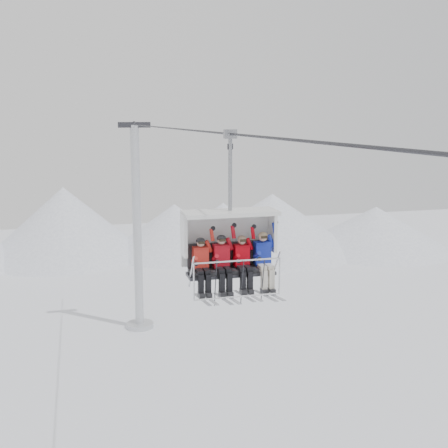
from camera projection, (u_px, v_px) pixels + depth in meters
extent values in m
cone|color=white|center=(65.00, 222.00, 56.39)|extent=(16.00, 16.00, 7.00)
cone|color=white|center=(175.00, 228.00, 58.38)|extent=(14.00, 14.00, 5.00)
cone|color=white|center=(272.00, 222.00, 58.89)|extent=(18.00, 18.00, 6.00)
cone|color=white|center=(375.00, 228.00, 59.88)|extent=(16.00, 16.00, 4.50)
cone|color=white|center=(223.00, 223.00, 62.77)|extent=(12.00, 12.00, 4.50)
cylinder|color=silver|center=(137.00, 229.00, 36.15)|extent=(0.56, 0.56, 13.30)
cylinder|color=silver|center=(140.00, 325.00, 37.35)|extent=(1.80, 1.80, 0.30)
cube|color=#2E2E33|center=(134.00, 125.00, 34.92)|extent=(2.00, 0.35, 0.35)
cylinder|color=#2E2E33|center=(224.00, 133.00, 14.01)|extent=(0.06, 50.00, 0.06)
cube|color=black|center=(231.00, 270.00, 13.98)|extent=(2.10, 0.55, 0.10)
cube|color=black|center=(228.00, 254.00, 14.16)|extent=(2.10, 0.10, 0.61)
cube|color=#2E2E33|center=(231.00, 273.00, 13.99)|extent=(2.19, 0.60, 0.08)
cube|color=silver|center=(226.00, 237.00, 14.30)|extent=(2.34, 0.10, 1.39)
cube|color=silver|center=(230.00, 213.00, 13.79)|extent=(2.34, 0.90, 0.10)
cylinder|color=silver|center=(237.00, 261.00, 13.39)|extent=(2.14, 0.04, 0.04)
cylinder|color=silver|center=(238.00, 297.00, 13.48)|extent=(2.14, 0.04, 0.04)
cylinder|color=gray|center=(230.00, 174.00, 13.63)|extent=(0.10, 0.10, 1.92)
cube|color=gray|center=(230.00, 134.00, 13.46)|extent=(0.30, 0.18, 0.22)
cube|color=red|center=(200.00, 258.00, 13.76)|extent=(0.37, 0.25, 0.55)
sphere|color=tan|center=(201.00, 243.00, 13.65)|extent=(0.20, 0.20, 0.20)
cube|color=black|center=(201.00, 284.00, 13.41)|extent=(0.12, 0.15, 0.44)
cube|color=black|center=(208.00, 283.00, 13.46)|extent=(0.12, 0.15, 0.44)
cube|color=silver|center=(202.00, 299.00, 13.39)|extent=(0.08, 1.69, 0.26)
cube|color=silver|center=(209.00, 299.00, 13.43)|extent=(0.08, 1.69, 0.26)
cube|color=#B30D1A|center=(221.00, 256.00, 13.89)|extent=(0.39, 0.26, 0.58)
sphere|color=tan|center=(221.00, 240.00, 13.77)|extent=(0.21, 0.21, 0.21)
cube|color=black|center=(222.00, 282.00, 13.55)|extent=(0.13, 0.15, 0.47)
cube|color=black|center=(229.00, 282.00, 13.59)|extent=(0.13, 0.15, 0.47)
cube|color=silver|center=(223.00, 299.00, 13.52)|extent=(0.09, 1.69, 0.26)
cube|color=silver|center=(230.00, 298.00, 13.57)|extent=(0.09, 1.69, 0.26)
cube|color=#BF030F|center=(241.00, 255.00, 14.02)|extent=(0.37, 0.25, 0.55)
sphere|color=tan|center=(242.00, 240.00, 13.91)|extent=(0.20, 0.20, 0.20)
cube|color=black|center=(243.00, 280.00, 13.68)|extent=(0.12, 0.15, 0.44)
cube|color=black|center=(250.00, 280.00, 13.72)|extent=(0.12, 0.15, 0.44)
cube|color=silver|center=(244.00, 296.00, 13.65)|extent=(0.08, 1.69, 0.26)
cube|color=silver|center=(251.00, 295.00, 13.69)|extent=(0.08, 1.69, 0.26)
cube|color=#1628A9|center=(262.00, 253.00, 14.15)|extent=(0.40, 0.27, 0.59)
sphere|color=tan|center=(263.00, 237.00, 14.04)|extent=(0.22, 0.22, 0.22)
cube|color=beige|center=(264.00, 280.00, 13.81)|extent=(0.13, 0.15, 0.48)
cube|color=beige|center=(271.00, 279.00, 13.86)|extent=(0.13, 0.15, 0.48)
cube|color=silver|center=(265.00, 295.00, 13.79)|extent=(0.09, 1.69, 0.26)
cube|color=silver|center=(272.00, 295.00, 13.84)|extent=(0.09, 1.69, 0.26)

